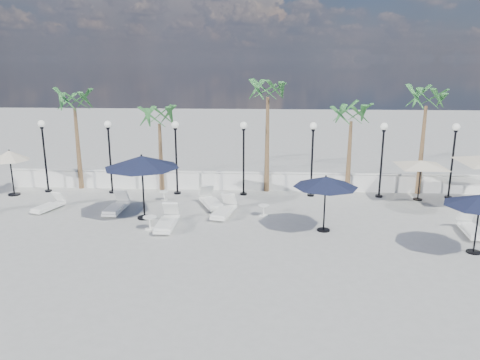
# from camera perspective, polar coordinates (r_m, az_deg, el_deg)

# --- Properties ---
(ground) EXTENTS (100.00, 100.00, 0.00)m
(ground) POSITION_cam_1_polar(r_m,az_deg,el_deg) (18.40, -0.60, -7.50)
(ground) COLOR #979792
(ground) RESTS_ON ground
(balustrade) EXTENTS (26.00, 0.30, 1.01)m
(balustrade) POSITION_cam_1_polar(r_m,az_deg,el_deg) (25.37, 0.55, -0.16)
(balustrade) COLOR silver
(balustrade) RESTS_ON ground
(lamppost_0) EXTENTS (0.36, 0.36, 3.84)m
(lamppost_0) POSITION_cam_1_polar(r_m,az_deg,el_deg) (26.62, -22.81, 3.85)
(lamppost_0) COLOR black
(lamppost_0) RESTS_ON ground
(lamppost_1) EXTENTS (0.36, 0.36, 3.84)m
(lamppost_1) POSITION_cam_1_polar(r_m,az_deg,el_deg) (25.28, -15.65, 3.94)
(lamppost_1) COLOR black
(lamppost_1) RESTS_ON ground
(lamppost_2) EXTENTS (0.36, 0.36, 3.84)m
(lamppost_2) POSITION_cam_1_polar(r_m,az_deg,el_deg) (24.38, -7.82, 3.97)
(lamppost_2) COLOR black
(lamppost_2) RESTS_ON ground
(lamppost_3) EXTENTS (0.36, 0.36, 3.84)m
(lamppost_3) POSITION_cam_1_polar(r_m,az_deg,el_deg) (23.95, 0.44, 3.92)
(lamppost_3) COLOR black
(lamppost_3) RESTS_ON ground
(lamppost_4) EXTENTS (0.36, 0.36, 3.84)m
(lamppost_4) POSITION_cam_1_polar(r_m,az_deg,el_deg) (24.04, 8.83, 3.78)
(lamppost_4) COLOR black
(lamppost_4) RESTS_ON ground
(lamppost_5) EXTENTS (0.36, 0.36, 3.84)m
(lamppost_5) POSITION_cam_1_polar(r_m,az_deg,el_deg) (24.62, 16.97, 3.57)
(lamppost_5) COLOR black
(lamppost_5) RESTS_ON ground
(lamppost_6) EXTENTS (0.36, 0.36, 3.84)m
(lamppost_6) POSITION_cam_1_polar(r_m,az_deg,el_deg) (25.68, 24.59, 3.31)
(lamppost_6) COLOR black
(lamppost_6) RESTS_ON ground
(palm_0) EXTENTS (2.60, 2.60, 5.50)m
(palm_0) POSITION_cam_1_polar(r_m,az_deg,el_deg) (26.46, -19.54, 8.57)
(palm_0) COLOR brown
(palm_0) RESTS_ON ground
(palm_1) EXTENTS (2.60, 2.60, 4.70)m
(palm_1) POSITION_cam_1_polar(r_m,az_deg,el_deg) (25.17, -9.82, 7.13)
(palm_1) COLOR brown
(palm_1) RESTS_ON ground
(palm_2) EXTENTS (2.60, 2.60, 6.10)m
(palm_2) POSITION_cam_1_polar(r_m,az_deg,el_deg) (24.38, 3.42, 10.30)
(palm_2) COLOR brown
(palm_2) RESTS_ON ground
(palm_3) EXTENTS (2.60, 2.60, 4.90)m
(palm_3) POSITION_cam_1_polar(r_m,az_deg,el_deg) (24.87, 13.41, 7.32)
(palm_3) COLOR brown
(palm_3) RESTS_ON ground
(palm_4) EXTENTS (2.60, 2.60, 5.70)m
(palm_4) POSITION_cam_1_polar(r_m,az_deg,el_deg) (25.70, 21.76, 8.66)
(palm_4) COLOR brown
(palm_4) RESTS_ON ground
(lounger_1) EXTENTS (0.72, 2.17, 0.81)m
(lounger_1) POSITION_cam_1_polar(r_m,az_deg,el_deg) (19.96, -8.89, -5.05)
(lounger_1) COLOR silver
(lounger_1) RESTS_ON ground
(lounger_2) EXTENTS (1.09, 1.84, 0.66)m
(lounger_2) POSITION_cam_1_polar(r_m,az_deg,el_deg) (23.77, -22.30, -2.91)
(lounger_2) COLOR silver
(lounger_2) RESTS_ON ground
(lounger_3) EXTENTS (0.75, 2.08, 0.77)m
(lounger_3) POSITION_cam_1_polar(r_m,az_deg,el_deg) (22.47, -14.86, -3.17)
(lounger_3) COLOR silver
(lounger_3) RESTS_ON ground
(lounger_4) EXTENTS (1.10, 2.18, 0.78)m
(lounger_4) POSITION_cam_1_polar(r_m,az_deg,el_deg) (21.24, -1.95, -3.69)
(lounger_4) COLOR silver
(lounger_4) RESTS_ON ground
(lounger_5) EXTENTS (1.46, 2.24, 0.80)m
(lounger_5) POSITION_cam_1_polar(r_m,az_deg,el_deg) (22.55, -3.55, -2.61)
(lounger_5) COLOR silver
(lounger_5) RESTS_ON ground
(lounger_6) EXTENTS (0.83, 2.09, 0.77)m
(lounger_6) POSITION_cam_1_polar(r_m,az_deg,el_deg) (21.22, 26.39, -5.29)
(lounger_6) COLOR silver
(lounger_6) RESTS_ON ground
(side_table_0) EXTENTS (0.45, 0.45, 0.44)m
(side_table_0) POSITION_cam_1_polar(r_m,az_deg,el_deg) (23.86, -9.25, -1.81)
(side_table_0) COLOR silver
(side_table_0) RESTS_ON ground
(side_table_1) EXTENTS (0.57, 0.57, 0.55)m
(side_table_1) POSITION_cam_1_polar(r_m,az_deg,el_deg) (19.90, -10.92, -5.01)
(side_table_1) COLOR silver
(side_table_1) RESTS_ON ground
(side_table_2) EXTENTS (0.52, 0.52, 0.51)m
(side_table_2) POSITION_cam_1_polar(r_m,az_deg,el_deg) (21.23, 2.93, -3.59)
(side_table_2) COLOR silver
(side_table_2) RESTS_ON ground
(parasol_navy_left) EXTENTS (3.31, 3.31, 2.92)m
(parasol_navy_left) POSITION_cam_1_polar(r_m,az_deg,el_deg) (20.72, -11.89, 2.15)
(parasol_navy_left) COLOR black
(parasol_navy_left) RESTS_ON ground
(parasol_navy_mid) EXTENTS (2.65, 2.65, 2.37)m
(parasol_navy_mid) POSITION_cam_1_polar(r_m,az_deg,el_deg) (19.19, 10.40, -0.25)
(parasol_navy_mid) COLOR black
(parasol_navy_mid) RESTS_ON ground
(parasol_navy_right) EXTENTS (2.54, 2.54, 2.28)m
(parasol_navy_right) POSITION_cam_1_polar(r_m,az_deg,el_deg) (18.78, 27.24, -2.26)
(parasol_navy_right) COLOR black
(parasol_navy_right) RESTS_ON ground
(parasol_cream_sq_a) EXTENTS (4.45, 4.45, 2.18)m
(parasol_cream_sq_a) POSITION_cam_1_polar(r_m,az_deg,el_deg) (24.85, 21.25, 2.20)
(parasol_cream_sq_a) COLOR black
(parasol_cream_sq_a) RESTS_ON ground
(parasol_cream_small) EXTENTS (1.97, 1.97, 2.42)m
(parasol_cream_small) POSITION_cam_1_polar(r_m,az_deg,el_deg) (26.76, -26.28, 2.62)
(parasol_cream_small) COLOR black
(parasol_cream_small) RESTS_ON ground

